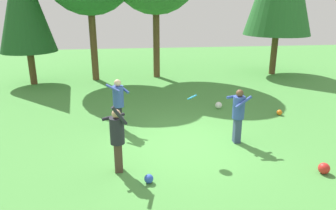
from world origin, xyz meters
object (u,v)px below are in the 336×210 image
ball_red (324,168)px  ball_white (219,105)px  person_bystander (118,100)px  tree_far_left (23,1)px  ball_orange (279,112)px  ball_blue (149,179)px  person_catcher (238,112)px  person_thrower (117,135)px  frisbee (192,97)px

ball_red → ball_white: bearing=103.1°
person_bystander → tree_far_left: tree_far_left is taller
ball_red → person_bystander: bearing=145.3°
person_bystander → ball_orange: person_bystander is taller
ball_white → ball_blue: size_ratio=1.25×
person_catcher → ball_white: bearing=-113.4°
person_catcher → person_bystander: person_bystander is taller
person_bystander → ball_red: person_bystander is taller
ball_red → ball_blue: (-4.17, 0.10, -0.03)m
ball_red → person_catcher: bearing=127.1°
ball_orange → tree_far_left: bearing=149.7°
person_catcher → ball_red: person_catcher is taller
person_thrower → frisbee: 2.17m
person_catcher → frisbee: bearing=0.0°
ball_orange → ball_white: bearing=153.5°
ball_white → ball_blue: bearing=-121.5°
tree_far_left → person_catcher: bearing=-45.6°
person_catcher → ball_blue: size_ratio=7.59×
tree_far_left → person_bystander: bearing=-56.1°
ball_red → ball_blue: bearing=178.6°
ball_orange → tree_far_left: size_ratio=0.03×
tree_far_left → ball_red: bearing=-46.9°
tree_far_left → ball_orange: bearing=-30.3°
person_catcher → person_bystander: size_ratio=0.97×
person_thrower → person_bystander: 2.66m
ball_blue → ball_red: bearing=-1.4°
person_thrower → ball_blue: (0.68, -0.62, -0.83)m
person_catcher → ball_red: bearing=109.8°
person_catcher → person_thrower: bearing=3.0°
person_bystander → tree_far_left: size_ratio=0.26×
person_thrower → frisbee: (1.92, 0.80, 0.63)m
person_bystander → person_thrower: bearing=-45.6°
person_thrower → ball_orange: size_ratio=8.73×
person_bystander → ball_orange: bearing=49.9°
person_bystander → ball_blue: 3.47m
person_thrower → tree_far_left: tree_far_left is taller
person_catcher → frisbee: frisbee is taller
person_catcher → ball_orange: (2.30, 2.05, -0.84)m
ball_red → tree_far_left: bearing=133.1°
ball_orange → person_bystander: bearing=-173.7°
person_bystander → person_catcher: bearing=21.0°
person_bystander → ball_red: 6.00m
person_catcher → ball_orange: size_ratio=7.99×
ball_white → person_catcher: bearing=-96.1°
frisbee → ball_white: size_ratio=1.38×
person_bystander → tree_far_left: (-4.37, 6.52, 2.95)m
ball_blue → ball_orange: bearing=38.1°
person_bystander → frisbee: (1.96, -1.86, 0.59)m
person_catcher → ball_red: size_ratio=5.89×
person_thrower → tree_far_left: size_ratio=0.28×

